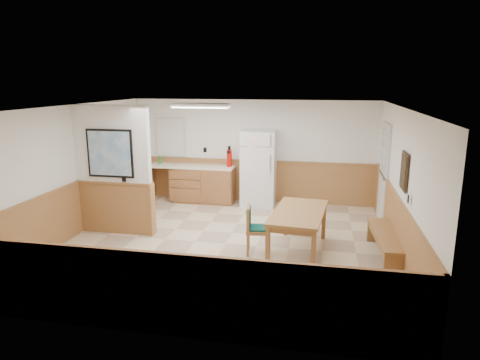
% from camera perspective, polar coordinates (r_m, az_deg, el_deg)
% --- Properties ---
extents(ground, '(6.00, 6.00, 0.00)m').
position_cam_1_polar(ground, '(8.00, -1.96, -8.46)').
color(ground, beige).
rests_on(ground, ground).
extents(ceiling, '(6.00, 6.00, 0.02)m').
position_cam_1_polar(ceiling, '(7.45, -2.11, 9.72)').
color(ceiling, white).
rests_on(ceiling, back_wall).
extents(back_wall, '(6.00, 0.02, 2.50)m').
position_cam_1_polar(back_wall, '(10.52, 1.66, 3.85)').
color(back_wall, white).
rests_on(back_wall, ground).
extents(right_wall, '(0.02, 6.00, 2.50)m').
position_cam_1_polar(right_wall, '(7.55, 20.73, -0.68)').
color(right_wall, white).
rests_on(right_wall, ground).
extents(left_wall, '(0.02, 6.00, 2.50)m').
position_cam_1_polar(left_wall, '(8.79, -21.45, 1.11)').
color(left_wall, white).
rests_on(left_wall, ground).
extents(wainscot_back, '(6.00, 0.04, 1.00)m').
position_cam_1_polar(wainscot_back, '(10.65, 1.62, -0.15)').
color(wainscot_back, '#9E6C3F').
rests_on(wainscot_back, ground).
extents(wainscot_right, '(0.04, 6.00, 1.00)m').
position_cam_1_polar(wainscot_right, '(7.75, 20.14, -6.06)').
color(wainscot_right, '#9E6C3F').
rests_on(wainscot_right, ground).
extents(wainscot_left, '(0.04, 6.00, 1.00)m').
position_cam_1_polar(wainscot_left, '(8.96, -20.94, -3.59)').
color(wainscot_left, '#9E6C3F').
rests_on(wainscot_left, ground).
extents(partition_wall, '(1.50, 0.20, 2.50)m').
position_cam_1_polar(partition_wall, '(8.59, -16.51, 1.09)').
color(partition_wall, white).
rests_on(partition_wall, ground).
extents(kitchen_counter, '(2.20, 0.61, 1.00)m').
position_cam_1_polar(kitchen_counter, '(10.63, -5.08, -0.43)').
color(kitchen_counter, '#946134').
rests_on(kitchen_counter, ground).
extents(exterior_door, '(0.07, 1.02, 2.15)m').
position_cam_1_polar(exterior_door, '(9.42, 18.58, 0.85)').
color(exterior_door, silver).
rests_on(exterior_door, ground).
extents(kitchen_window, '(0.80, 0.04, 1.00)m').
position_cam_1_polar(kitchen_window, '(10.99, -9.27, 5.66)').
color(kitchen_window, silver).
rests_on(kitchen_window, back_wall).
extents(wall_painting, '(0.04, 0.50, 0.60)m').
position_cam_1_polar(wall_painting, '(7.20, 21.04, 1.10)').
color(wall_painting, '#2F2112').
rests_on(wall_painting, right_wall).
extents(fluorescent_fixture, '(1.20, 0.30, 0.09)m').
position_cam_1_polar(fluorescent_fixture, '(8.92, -5.27, 9.87)').
color(fluorescent_fixture, silver).
rests_on(fluorescent_fixture, ceiling).
extents(refrigerator, '(0.81, 0.73, 1.80)m').
position_cam_1_polar(refrigerator, '(10.19, 2.51, 1.55)').
color(refrigerator, white).
rests_on(refrigerator, ground).
extents(dining_table, '(1.00, 1.76, 0.75)m').
position_cam_1_polar(dining_table, '(7.47, 7.83, -4.81)').
color(dining_table, '#9E633A').
rests_on(dining_table, ground).
extents(dining_bench, '(0.47, 1.72, 0.45)m').
position_cam_1_polar(dining_bench, '(7.63, 18.88, -7.49)').
color(dining_bench, '#9E633A').
rests_on(dining_bench, ground).
extents(dining_chair, '(0.59, 0.45, 0.85)m').
position_cam_1_polar(dining_chair, '(7.42, 1.79, -6.14)').
color(dining_chair, '#9E633A').
rests_on(dining_chair, ground).
extents(fire_extinguisher, '(0.14, 0.14, 0.50)m').
position_cam_1_polar(fire_extinguisher, '(10.37, -1.43, 3.00)').
color(fire_extinguisher, red).
rests_on(fire_extinguisher, kitchen_counter).
extents(soap_bottle, '(0.08, 0.08, 0.21)m').
position_cam_1_polar(soap_bottle, '(10.90, -10.62, 2.64)').
color(soap_bottle, '#198927').
rests_on(soap_bottle, kitchen_counter).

